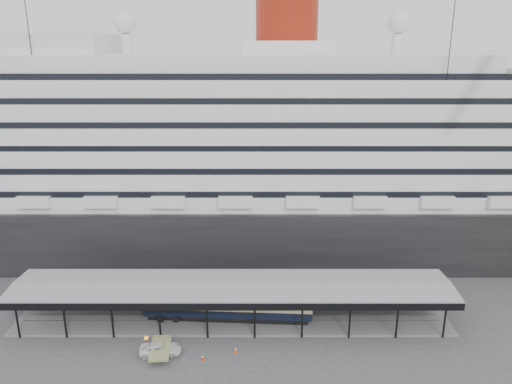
% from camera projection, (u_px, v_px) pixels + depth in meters
% --- Properties ---
extents(ground, '(200.00, 200.00, 0.00)m').
position_uv_depth(ground, '(231.00, 342.00, 60.38)').
color(ground, '#3C3C3F').
rests_on(ground, ground).
extents(cruise_ship, '(130.00, 30.00, 43.90)m').
position_uv_depth(cruise_ship, '(239.00, 141.00, 85.62)').
color(cruise_ship, black).
rests_on(cruise_ship, ground).
extents(platform_canopy, '(56.00, 9.18, 5.30)m').
position_uv_depth(platform_canopy, '(232.00, 303.00, 64.47)').
color(platform_canopy, slate).
rests_on(platform_canopy, ground).
extents(port_truck, '(4.97, 2.59, 1.34)m').
position_uv_depth(port_truck, '(160.00, 349.00, 57.78)').
color(port_truck, silver).
rests_on(port_truck, ground).
extents(pullman_carriage, '(21.80, 4.07, 21.28)m').
position_uv_depth(pullman_carriage, '(228.00, 302.00, 64.40)').
color(pullman_carriage, black).
rests_on(pullman_carriage, ground).
extents(traffic_cone_left, '(0.42, 0.42, 0.66)m').
position_uv_depth(traffic_cone_left, '(162.00, 357.00, 56.83)').
color(traffic_cone_left, '#F4540D').
rests_on(traffic_cone_left, ground).
extents(traffic_cone_mid, '(0.39, 0.39, 0.72)m').
position_uv_depth(traffic_cone_mid, '(203.00, 357.00, 56.83)').
color(traffic_cone_mid, red).
rests_on(traffic_cone_mid, ground).
extents(traffic_cone_right, '(0.45, 0.45, 0.71)m').
position_uv_depth(traffic_cone_right, '(236.00, 350.00, 58.20)').
color(traffic_cone_right, '#EA3F0D').
rests_on(traffic_cone_right, ground).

